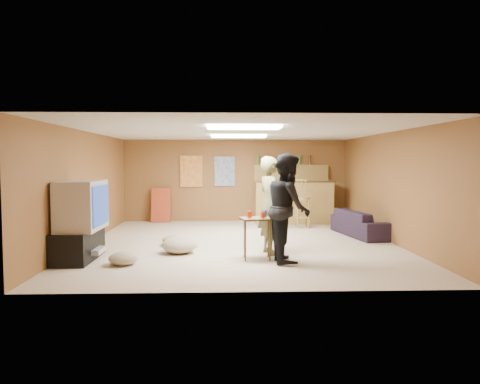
{
  "coord_description": "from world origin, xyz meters",
  "views": [
    {
      "loc": [
        -0.34,
        -9.18,
        1.61
      ],
      "look_at": [
        0.0,
        0.2,
        1.0
      ],
      "focal_mm": 35.0,
      "sensor_mm": 36.0,
      "label": 1
    }
  ],
  "objects_px": {
    "person_olive": "(270,205)",
    "person_black": "(288,208)",
    "bar_counter": "(293,202)",
    "tv_body": "(82,205)",
    "sofa": "(363,223)",
    "tray_table": "(257,239)"
  },
  "relations": [
    {
      "from": "tv_body",
      "to": "person_black",
      "type": "relative_size",
      "value": 0.63
    },
    {
      "from": "bar_counter",
      "to": "sofa",
      "type": "distance_m",
      "value": 2.47
    },
    {
      "from": "tv_body",
      "to": "person_olive",
      "type": "height_order",
      "value": "person_olive"
    },
    {
      "from": "tv_body",
      "to": "person_black",
      "type": "xyz_separation_m",
      "value": [
        3.35,
        -0.25,
        -0.03
      ]
    },
    {
      "from": "bar_counter",
      "to": "person_olive",
      "type": "height_order",
      "value": "person_olive"
    },
    {
      "from": "person_olive",
      "to": "sofa",
      "type": "height_order",
      "value": "person_olive"
    },
    {
      "from": "person_olive",
      "to": "tray_table",
      "type": "distance_m",
      "value": 0.73
    },
    {
      "from": "tv_body",
      "to": "sofa",
      "type": "distance_m",
      "value": 5.86
    },
    {
      "from": "sofa",
      "to": "person_black",
      "type": "bearing_deg",
      "value": 133.07
    },
    {
      "from": "person_olive",
      "to": "person_black",
      "type": "bearing_deg",
      "value": -178.0
    },
    {
      "from": "person_black",
      "to": "tray_table",
      "type": "xyz_separation_m",
      "value": [
        -0.48,
        0.19,
        -0.53
      ]
    },
    {
      "from": "person_black",
      "to": "bar_counter",
      "type": "bearing_deg",
      "value": -11.39
    },
    {
      "from": "bar_counter",
      "to": "sofa",
      "type": "height_order",
      "value": "bar_counter"
    },
    {
      "from": "bar_counter",
      "to": "tray_table",
      "type": "bearing_deg",
      "value": -105.87
    },
    {
      "from": "person_olive",
      "to": "person_black",
      "type": "xyz_separation_m",
      "value": [
        0.22,
        -0.65,
        0.02
      ]
    },
    {
      "from": "tv_body",
      "to": "person_black",
      "type": "height_order",
      "value": "person_black"
    },
    {
      "from": "tv_body",
      "to": "tray_table",
      "type": "distance_m",
      "value": 2.92
    },
    {
      "from": "bar_counter",
      "to": "person_olive",
      "type": "bearing_deg",
      "value": -104.14
    },
    {
      "from": "person_olive",
      "to": "tray_table",
      "type": "xyz_separation_m",
      "value": [
        -0.26,
        -0.46,
        -0.51
      ]
    },
    {
      "from": "person_olive",
      "to": "tray_table",
      "type": "height_order",
      "value": "person_olive"
    },
    {
      "from": "person_olive",
      "to": "tray_table",
      "type": "relative_size",
      "value": 2.47
    },
    {
      "from": "person_olive",
      "to": "bar_counter",
      "type": "bearing_deg",
      "value": -30.86
    }
  ]
}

